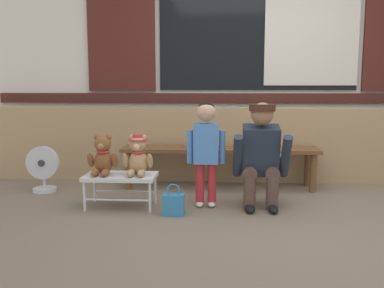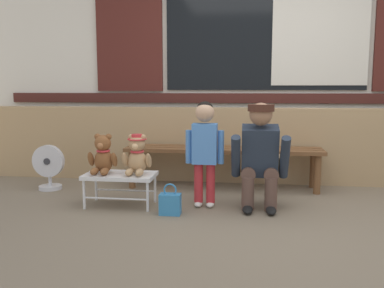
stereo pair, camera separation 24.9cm
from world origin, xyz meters
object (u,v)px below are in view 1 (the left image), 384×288
Objects in this scene: wooden_bench_long at (220,153)px; small_display_bench at (121,178)px; teddy_bear_with_hat at (138,156)px; handbag_on_ground at (173,204)px; floor_fan at (43,169)px; child_standing at (206,142)px; teddy_bear_plain at (103,156)px; adult_crouching at (262,155)px.

wooden_bench_long is 3.28× the size of small_display_bench.
teddy_bear_with_hat is 1.34× the size of handbag_on_ground.
handbag_on_ground is 0.57× the size of floor_fan.
child_standing is at bearing 46.41° from handbag_on_ground.
teddy_bear_plain reaches higher than wooden_bench_long.
teddy_bear_with_hat reaches higher than small_display_bench.
teddy_bear_with_hat is at bearing 148.29° from handbag_on_ground.
wooden_bench_long is at bearing 117.40° from adult_crouching.
teddy_bear_with_hat is 1.11m from adult_crouching.
adult_crouching is (1.11, 0.08, 0.01)m from teddy_bear_with_hat.
teddy_bear_plain and teddy_bear_with_hat have the same top height.
small_display_bench is 0.67× the size of child_standing.
handbag_on_ground is at bearing -110.99° from wooden_bench_long.
adult_crouching is (0.50, 0.01, -0.11)m from child_standing.
teddy_bear_with_hat is at bearing 0.13° from teddy_bear_plain.
child_standing is 1.79m from floor_fan.
teddy_bear_plain is at bearing -32.08° from floor_fan.
floor_fan is at bearing 152.48° from small_display_bench.
child_standing reaches higher than teddy_bear_plain.
small_display_bench is at bearing -174.71° from child_standing.
child_standing is at bearing 6.47° from teddy_bear_with_hat.
wooden_bench_long is 1.33m from teddy_bear_plain.
teddy_bear_with_hat is 1.22m from floor_fan.
teddy_bear_plain reaches higher than floor_fan.
wooden_bench_long reaches higher than small_display_bench.
teddy_bear_with_hat is at bearing -132.25° from wooden_bench_long.
adult_crouching is 2.25m from floor_fan.
child_standing is (0.77, 0.07, 0.33)m from small_display_bench.
floor_fan is at bearing 147.92° from teddy_bear_plain.
teddy_bear_with_hat is at bearing -23.89° from floor_fan.
adult_crouching reaches higher than teddy_bear_plain.
child_standing reaches higher than small_display_bench.
child_standing is (-0.12, -0.74, 0.22)m from wooden_bench_long.
teddy_bear_plain is 0.94m from child_standing.
adult_crouching reaches higher than floor_fan.
teddy_bear_plain is 0.38× the size of child_standing.
small_display_bench is 1.76× the size of teddy_bear_with_hat.
small_display_bench is (-0.89, -0.81, -0.11)m from wooden_bench_long.
small_display_bench is 1.29m from adult_crouching.
teddy_bear_plain is 0.38× the size of adult_crouching.
child_standing reaches higher than floor_fan.
wooden_bench_long is at bearing 37.48° from teddy_bear_plain.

